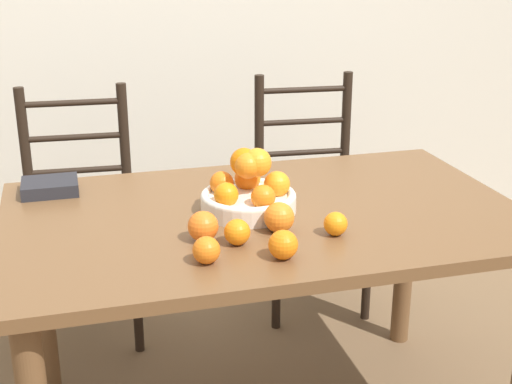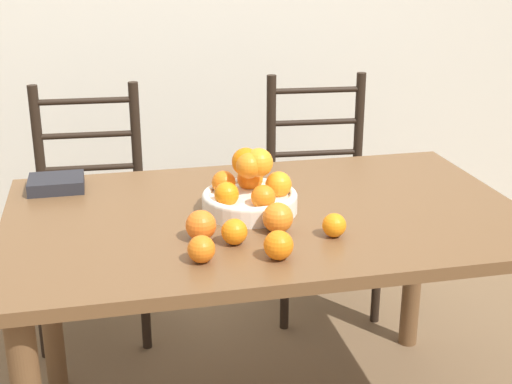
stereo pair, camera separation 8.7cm
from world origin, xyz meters
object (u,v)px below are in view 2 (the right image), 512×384
(orange_loose_0, at_px, (278,218))
(orange_loose_2, at_px, (279,245))
(orange_loose_1, at_px, (201,249))
(orange_loose_3, at_px, (334,225))
(chair_left, at_px, (91,214))
(chair_right, at_px, (321,196))
(book_stack, at_px, (56,183))
(orange_loose_5, at_px, (234,232))
(orange_loose_4, at_px, (201,225))
(fruit_bowl, at_px, (250,191))

(orange_loose_0, xyz_separation_m, orange_loose_2, (-0.04, -0.16, -0.00))
(orange_loose_1, xyz_separation_m, orange_loose_2, (0.19, -0.02, 0.00))
(orange_loose_3, bearing_deg, orange_loose_1, -167.78)
(orange_loose_0, height_order, chair_left, chair_left)
(orange_loose_2, height_order, chair_right, chair_right)
(orange_loose_0, bearing_deg, orange_loose_3, -23.89)
(orange_loose_0, height_order, orange_loose_2, orange_loose_0)
(book_stack, bearing_deg, orange_loose_5, -49.02)
(orange_loose_2, height_order, book_stack, orange_loose_2)
(orange_loose_4, bearing_deg, chair_left, 107.32)
(fruit_bowl, height_order, book_stack, fruit_bowl)
(chair_left, bearing_deg, book_stack, -97.07)
(orange_loose_0, xyz_separation_m, chair_left, (-0.51, 0.95, -0.31))
(orange_loose_2, xyz_separation_m, orange_loose_4, (-0.17, 0.16, 0.00))
(orange_loose_5, relative_size, chair_left, 0.07)
(orange_loose_2, distance_m, orange_loose_5, 0.14)
(orange_loose_2, bearing_deg, orange_loose_4, 136.47)
(orange_loose_3, height_order, book_stack, orange_loose_3)
(book_stack, bearing_deg, orange_loose_2, -49.51)
(orange_loose_1, bearing_deg, orange_loose_2, -7.41)
(orange_loose_5, bearing_deg, orange_loose_0, 21.92)
(orange_loose_2, xyz_separation_m, book_stack, (-0.55, 0.65, -0.02))
(orange_loose_1, distance_m, book_stack, 0.72)
(orange_loose_2, bearing_deg, orange_loose_5, 128.05)
(chair_right, distance_m, book_stack, 1.17)
(orange_loose_1, xyz_separation_m, orange_loose_5, (0.10, 0.09, 0.00))
(orange_loose_4, height_order, chair_right, chair_right)
(fruit_bowl, distance_m, orange_loose_3, 0.29)
(orange_loose_3, height_order, chair_right, chair_right)
(book_stack, bearing_deg, orange_loose_0, -39.17)
(orange_loose_3, distance_m, chair_left, 1.24)
(chair_left, xyz_separation_m, book_stack, (-0.09, -0.47, 0.29))
(orange_loose_1, distance_m, orange_loose_3, 0.37)
(chair_left, bearing_deg, orange_loose_5, -66.12)
(chair_left, bearing_deg, chair_right, 3.24)
(orange_loose_2, distance_m, orange_loose_3, 0.21)
(orange_loose_4, bearing_deg, orange_loose_5, -30.39)
(fruit_bowl, distance_m, orange_loose_5, 0.24)
(fruit_bowl, relative_size, orange_loose_3, 4.30)
(orange_loose_3, bearing_deg, orange_loose_5, 177.97)
(orange_loose_3, height_order, orange_loose_4, orange_loose_4)
(orange_loose_4, bearing_deg, chair_right, 56.28)
(fruit_bowl, xyz_separation_m, orange_loose_1, (-0.19, -0.31, -0.03))
(orange_loose_4, height_order, chair_left, chair_left)
(chair_left, bearing_deg, fruit_bowl, -55.80)
(fruit_bowl, relative_size, orange_loose_1, 4.02)
(orange_loose_2, relative_size, chair_right, 0.08)
(chair_right, bearing_deg, fruit_bowl, -116.54)
(orange_loose_1, height_order, orange_loose_5, same)
(orange_loose_5, bearing_deg, orange_loose_2, -51.95)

